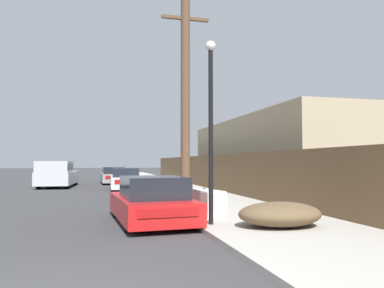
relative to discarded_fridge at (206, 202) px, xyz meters
name	(u,v)px	position (x,y,z in m)	size (l,w,h in m)	color
sidewalk_curb	(161,184)	(1.42, 17.08, -0.43)	(4.20, 63.00, 0.12)	#ADA89E
discarded_fridge	(206,202)	(0.00, 0.00, 0.00)	(0.84, 1.64, 0.76)	white
parked_sports_car_red	(151,202)	(-1.66, -0.33, 0.09)	(2.13, 4.27, 1.29)	red
car_parked_mid	(125,179)	(-1.58, 12.43, 0.14)	(1.78, 4.41, 1.33)	silver
car_parked_far	(113,176)	(-2.04, 19.35, 0.12)	(2.01, 4.40, 1.30)	gray
pickup_truck	(57,174)	(-5.85, 15.73, 0.39)	(2.44, 5.73, 1.75)	silver
utility_pole	(185,98)	(-0.01, 2.72, 3.59)	(1.80, 0.34, 7.74)	brown
street_lamp	(211,117)	(-0.33, -1.64, 2.35)	(0.26, 0.26, 4.69)	black
brush_pile	(280,214)	(1.20, -2.37, -0.07)	(2.08, 1.54, 0.60)	brown
wooden_fence	(208,171)	(3.37, 11.33, 0.62)	(0.08, 36.64, 1.99)	brown
building_right_house	(276,154)	(7.95, 11.38, 1.71)	(6.00, 16.83, 4.40)	tan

